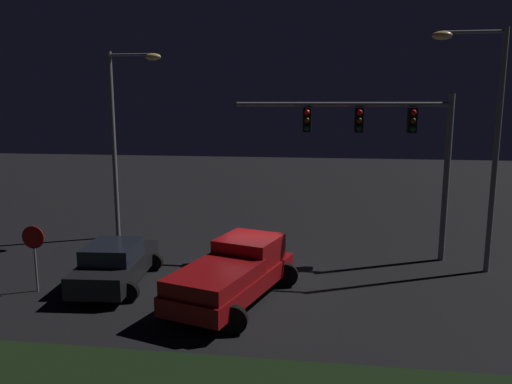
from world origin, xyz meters
TOP-DOWN VIEW (x-y plane):
  - ground_plane at (0.00, 0.00)m, footprint 80.00×80.00m
  - pickup_truck at (-0.50, -1.79)m, footprint 3.92×5.75m
  - car_sedan at (-4.81, -1.03)m, footprint 2.70×4.52m
  - traffic_signal_gantry at (4.44, 3.30)m, footprint 8.32×0.56m
  - street_lamp_left at (-6.76, 4.83)m, footprint 2.43×0.44m
  - street_lamp_right at (7.75, 2.11)m, footprint 2.55×0.44m
  - stop_sign at (-7.15, -1.97)m, footprint 0.76×0.08m

SIDE VIEW (x-z plane):
  - ground_plane at x=0.00m, z-range 0.00..0.00m
  - car_sedan at x=-4.81m, z-range -0.02..1.49m
  - pickup_truck at x=-0.50m, z-range 0.10..1.90m
  - stop_sign at x=-7.15m, z-range 0.45..2.68m
  - traffic_signal_gantry at x=4.44m, z-range 1.65..8.15m
  - street_lamp_left at x=-6.76m, z-range 1.05..9.41m
  - street_lamp_right at x=7.75m, z-range 1.07..9.78m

